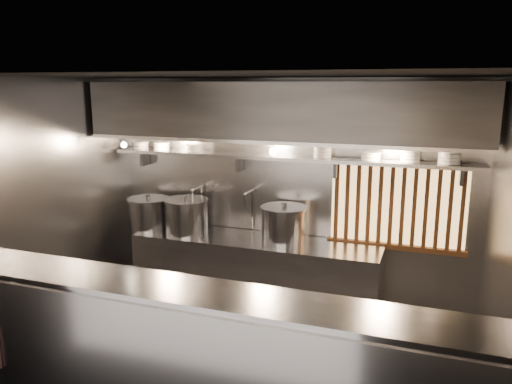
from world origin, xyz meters
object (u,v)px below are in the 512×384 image
Objects in this scene: pendant_bulb at (273,152)px; stock_pot_left at (149,213)px; stock_pot_right at (284,224)px; stock_pot_mid at (187,216)px; heat_lamp at (123,140)px.

pendant_bulb is 0.32× the size of stock_pot_left.
stock_pot_right is at bearing -10.15° from pendant_bulb.
stock_pot_mid is 1.08× the size of stock_pot_right.
heat_lamp is 0.48× the size of stock_pot_mid.
stock_pot_right is (1.94, 0.32, -0.95)m from heat_lamp.
pendant_bulb is 1.86m from stock_pot_left.
stock_pot_left is at bearing -177.04° from pendant_bulb.
stock_pot_right reaches higher than stock_pot_left.
heat_lamp is 0.59× the size of stock_pot_left.
heat_lamp reaches higher than stock_pot_mid.
pendant_bulb is at bearing 2.96° from stock_pot_left.
heat_lamp is at bearing -160.88° from stock_pot_mid.
pendant_bulb is 0.86m from stock_pot_right.
stock_pot_left is at bearing 177.91° from stock_pot_mid.
stock_pot_right is at bearing 1.88° from stock_pot_left.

